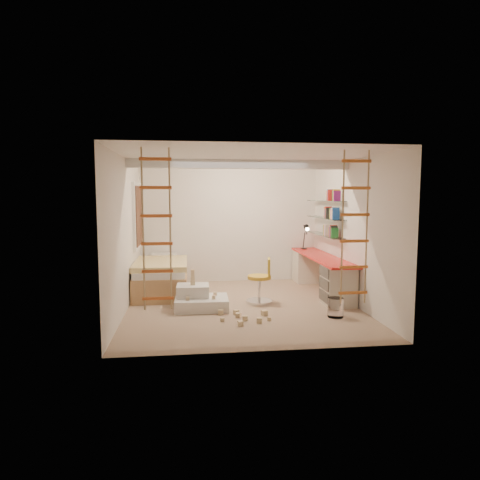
{
  "coord_description": "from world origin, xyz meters",
  "views": [
    {
      "loc": [
        -0.94,
        -7.41,
        1.97
      ],
      "look_at": [
        0.0,
        0.3,
        1.15
      ],
      "focal_mm": 32.0,
      "sensor_mm": 36.0,
      "label": 1
    }
  ],
  "objects": [
    {
      "name": "bed",
      "position": [
        -1.48,
        1.23,
        0.33
      ],
      "size": [
        1.02,
        2.0,
        0.69
      ],
      "color": "#AD7F51",
      "rests_on": "floor"
    },
    {
      "name": "toy_blocks",
      "position": [
        -0.35,
        -0.54,
        0.19
      ],
      "size": [
        1.34,
        1.23,
        0.67
      ],
      "color": "#CCB284",
      "rests_on": "floor"
    },
    {
      "name": "play_platform",
      "position": [
        -0.76,
        -0.09,
        0.16
      ],
      "size": [
        0.93,
        0.74,
        0.4
      ],
      "color": "silver",
      "rests_on": "floor"
    },
    {
      "name": "rope_ladder_right",
      "position": [
        1.35,
        -1.75,
        1.52
      ],
      "size": [
        0.41,
        0.04,
        2.13
      ],
      "primitive_type": null,
      "color": "orange",
      "rests_on": "ceiling"
    },
    {
      "name": "waste_bin",
      "position": [
        1.41,
        -0.89,
        0.16
      ],
      "size": [
        0.25,
        0.25,
        0.32
      ],
      "primitive_type": "cylinder",
      "color": "white",
      "rests_on": "floor"
    },
    {
      "name": "desk",
      "position": [
        1.72,
        0.86,
        0.4
      ],
      "size": [
        0.56,
        2.8,
        0.75
      ],
      "color": "red",
      "rests_on": "floor"
    },
    {
      "name": "window_blind",
      "position": [
        -1.93,
        1.5,
        1.55
      ],
      "size": [
        0.02,
        1.0,
        1.2
      ],
      "primitive_type": "cube",
      "color": "#4C2D1E",
      "rests_on": "window_frame"
    },
    {
      "name": "floor",
      "position": [
        0.0,
        0.0,
        0.0
      ],
      "size": [
        4.5,
        4.5,
        0.0
      ],
      "primitive_type": "plane",
      "color": "#9B7C64",
      "rests_on": "ground"
    },
    {
      "name": "window_frame",
      "position": [
        -1.97,
        1.5,
        1.55
      ],
      "size": [
        0.06,
        1.15,
        1.35
      ],
      "primitive_type": "cube",
      "color": "white",
      "rests_on": "wall_left"
    },
    {
      "name": "ceiling_beam",
      "position": [
        0.0,
        0.3,
        2.52
      ],
      "size": [
        4.0,
        0.18,
        0.16
      ],
      "primitive_type": "cube",
      "color": "white",
      "rests_on": "ceiling"
    },
    {
      "name": "books",
      "position": [
        1.87,
        1.13,
        1.59
      ],
      "size": [
        0.14,
        0.7,
        0.92
      ],
      "color": "#1E722D",
      "rests_on": "shelves"
    },
    {
      "name": "shelves",
      "position": [
        1.87,
        1.13,
        1.5
      ],
      "size": [
        0.25,
        1.8,
        0.71
      ],
      "color": "white",
      "rests_on": "wall_right"
    },
    {
      "name": "rope_ladder_left",
      "position": [
        -1.35,
        -1.75,
        1.52
      ],
      "size": [
        0.41,
        0.04,
        2.13
      ],
      "primitive_type": null,
      "color": "#C74B21",
      "rests_on": "ceiling"
    },
    {
      "name": "swivel_chair",
      "position": [
        0.36,
        0.16,
        0.3
      ],
      "size": [
        0.56,
        0.56,
        0.82
      ],
      "color": "gold",
      "rests_on": "floor"
    },
    {
      "name": "task_lamp",
      "position": [
        1.67,
        1.82,
        1.14
      ],
      "size": [
        0.14,
        0.36,
        0.57
      ],
      "color": "black",
      "rests_on": "desk"
    }
  ]
}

